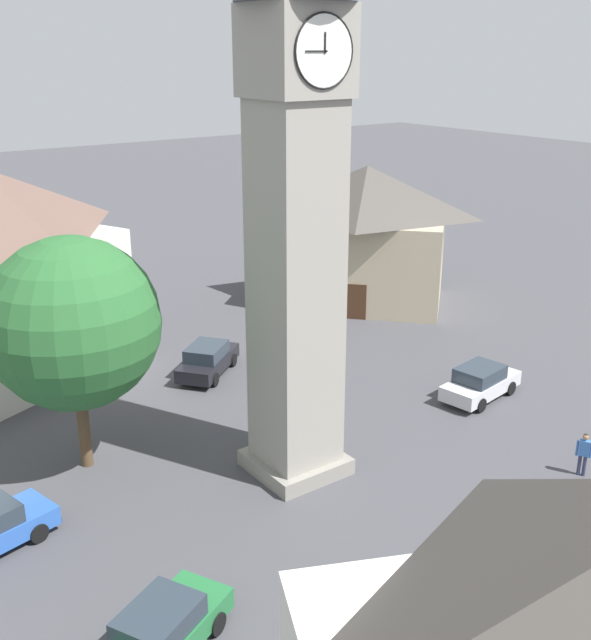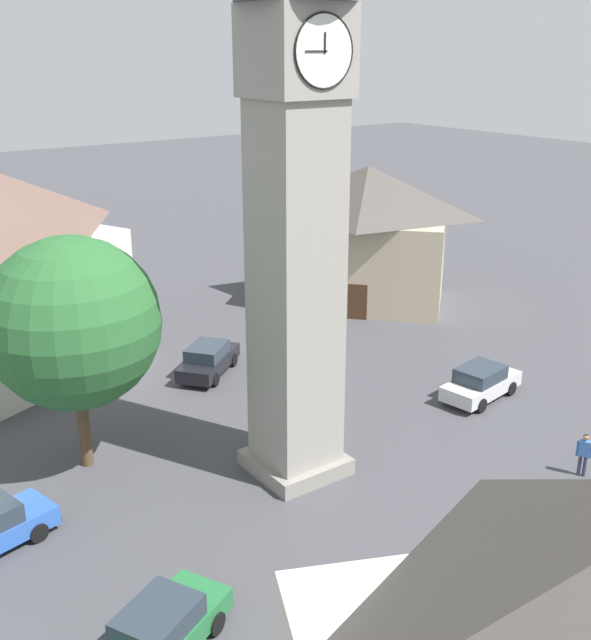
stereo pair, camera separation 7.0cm
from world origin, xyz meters
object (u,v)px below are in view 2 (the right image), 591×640
at_px(car_red_corner, 162,630).
at_px(pedestrian, 584,451).
at_px(car_blue_kerb, 481,382).
at_px(tree, 73,323).
at_px(building_terrace_right, 366,234).
at_px(clock_tower, 296,86).
at_px(car_white_side, 208,359).

height_order(car_red_corner, pedestrian, pedestrian).
distance_m(car_blue_kerb, car_red_corner, 19.26).
bearing_deg(car_red_corner, tree, -100.97).
xyz_separation_m(car_red_corner, building_terrace_right, (-23.25, -19.05, 3.50)).
xyz_separation_m(car_blue_kerb, tree, (16.44, -4.77, 4.90)).
xyz_separation_m(clock_tower, tree, (6.16, -4.87, -8.04)).
height_order(tree, building_terrace_right, tree).
bearing_deg(car_blue_kerb, tree, -16.17).
xyz_separation_m(car_blue_kerb, building_terrace_right, (-4.81, -13.51, 3.50)).
xyz_separation_m(clock_tower, pedestrian, (-8.25, 6.51, -12.69)).
height_order(clock_tower, car_white_side, clock_tower).
xyz_separation_m(pedestrian, tree, (14.41, -11.38, 4.65)).
relative_size(car_white_side, building_terrace_right, 0.36).
distance_m(pedestrian, building_terrace_right, 21.50).
height_order(car_blue_kerb, car_red_corner, same).
relative_size(tree, building_terrace_right, 0.74).
bearing_deg(tree, car_blue_kerb, 163.83).
distance_m(car_white_side, tree, 10.40).
height_order(car_red_corner, car_white_side, same).
bearing_deg(car_blue_kerb, car_white_side, -47.85).
distance_m(car_blue_kerb, building_terrace_right, 14.76).
bearing_deg(tree, pedestrian, 141.69).
height_order(clock_tower, car_red_corner, clock_tower).
bearing_deg(building_terrace_right, pedestrian, 71.23).
height_order(clock_tower, pedestrian, clock_tower).
bearing_deg(pedestrian, car_red_corner, -3.72).
bearing_deg(car_red_corner, clock_tower, -146.29).
bearing_deg(car_blue_kerb, clock_tower, 0.57).
distance_m(car_blue_kerb, pedestrian, 6.92).
height_order(car_blue_kerb, building_terrace_right, building_terrace_right).
bearing_deg(building_terrace_right, car_white_side, 16.93).
xyz_separation_m(car_blue_kerb, car_red_corner, (18.44, 5.55, 0.00)).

